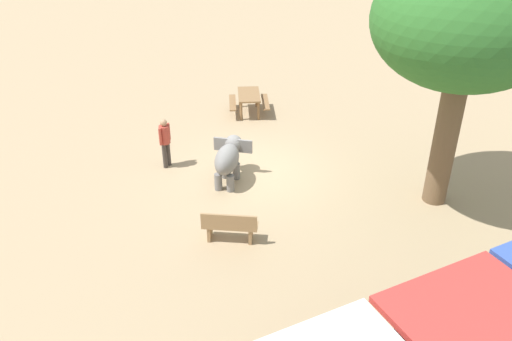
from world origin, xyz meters
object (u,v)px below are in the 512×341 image
person_handler (165,139)px  picnic_table_near (249,99)px  elephant (229,158)px  wooden_bench (230,226)px  shade_tree_main (469,22)px

person_handler → picnic_table_near: (-4.08, -2.51, -0.36)m
person_handler → elephant: bearing=4.6°
picnic_table_near → wooden_bench: bearing=-6.2°
wooden_bench → picnic_table_near: bearing=92.8°
person_handler → picnic_table_near: size_ratio=0.83×
elephant → shade_tree_main: 7.34m
person_handler → picnic_table_near: person_handler is taller
person_handler → wooden_bench: size_ratio=1.16×
shade_tree_main → wooden_bench: shade_tree_main is taller
elephant → shade_tree_main: size_ratio=0.25×
wooden_bench → picnic_table_near: 7.91m
elephant → person_handler: 2.18m
elephant → picnic_table_near: size_ratio=0.85×
wooden_bench → shade_tree_main: bearing=24.2°
elephant → picnic_table_near: 4.98m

